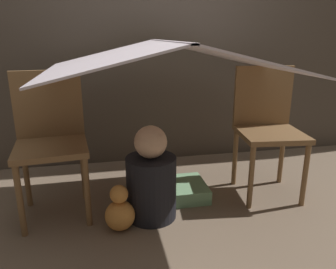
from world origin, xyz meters
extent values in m
plane|color=#7A6651|center=(0.00, 0.00, 0.00)|extent=(8.80, 8.80, 0.00)
cube|color=#4C4238|center=(0.00, 1.05, 1.25)|extent=(7.00, 0.05, 2.50)
cylinder|color=brown|center=(-0.90, -0.05, 0.22)|extent=(0.04, 0.04, 0.44)
cylinder|color=brown|center=(-0.53, -0.01, 0.22)|extent=(0.04, 0.04, 0.44)
cylinder|color=brown|center=(-0.94, 0.32, 0.22)|extent=(0.04, 0.04, 0.44)
cylinder|color=brown|center=(-0.57, 0.36, 0.22)|extent=(0.04, 0.04, 0.44)
cube|color=brown|center=(-0.73, 0.16, 0.46)|extent=(0.47, 0.47, 0.04)
cube|color=brown|center=(-0.75, 0.35, 0.70)|extent=(0.43, 0.07, 0.43)
cylinder|color=brown|center=(0.53, -0.01, 0.22)|extent=(0.04, 0.04, 0.44)
cylinder|color=brown|center=(0.90, -0.05, 0.22)|extent=(0.04, 0.04, 0.44)
cylinder|color=brown|center=(0.57, 0.36, 0.22)|extent=(0.04, 0.04, 0.44)
cylinder|color=brown|center=(0.94, 0.32, 0.22)|extent=(0.04, 0.04, 0.44)
cube|color=brown|center=(0.73, 0.16, 0.46)|extent=(0.47, 0.47, 0.04)
cube|color=brown|center=(0.75, 0.35, 0.70)|extent=(0.43, 0.08, 0.43)
cube|color=silver|center=(-0.37, 0.16, 1.00)|extent=(0.73, 1.19, 0.18)
cube|color=silver|center=(0.37, 0.16, 1.00)|extent=(0.73, 1.19, 0.18)
cube|color=silver|center=(0.00, 0.16, 1.09)|extent=(0.04, 1.19, 0.01)
cylinder|color=black|center=(-0.14, 0.02, 0.20)|extent=(0.31, 0.31, 0.40)
sphere|color=#D6A884|center=(-0.14, 0.02, 0.50)|extent=(0.20, 0.20, 0.20)
cube|color=#7FB27F|center=(0.07, 0.24, 0.05)|extent=(0.44, 0.35, 0.10)
sphere|color=#D88C3F|center=(-0.34, -0.09, 0.09)|extent=(0.18, 0.18, 0.18)
sphere|color=#D88C3F|center=(-0.34, -0.09, 0.23)|extent=(0.11, 0.11, 0.11)
camera|label=1|loc=(-0.40, -1.84, 1.12)|focal=35.00mm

